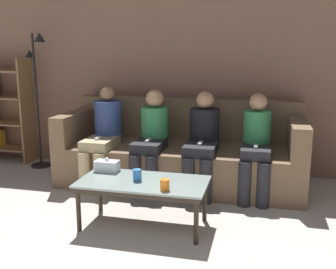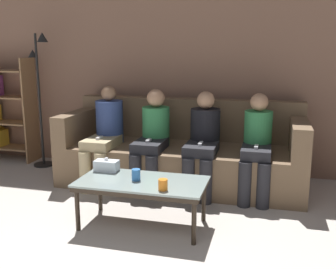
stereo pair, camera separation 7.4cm
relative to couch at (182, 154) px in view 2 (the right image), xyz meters
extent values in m
cube|color=#8C6651|center=(0.00, 0.56, 0.96)|extent=(12.00, 0.06, 2.60)
cube|color=brown|center=(0.00, -0.07, -0.11)|extent=(2.71, 1.00, 0.46)
cube|color=brown|center=(0.00, 0.33, 0.36)|extent=(2.71, 0.20, 0.49)
cube|color=brown|center=(-1.27, -0.07, 0.29)|extent=(0.18, 1.00, 0.34)
cube|color=brown|center=(1.27, -0.07, 0.29)|extent=(0.18, 1.00, 0.34)
cube|color=#8C9E99|center=(-0.08, -1.23, 0.07)|extent=(1.11, 0.56, 0.02)
cube|color=#2D2319|center=(-0.08, -1.23, 0.04)|extent=(1.09, 0.55, 0.04)
cylinder|color=#2D2319|center=(-0.59, -1.46, -0.16)|extent=(0.04, 0.04, 0.36)
cylinder|color=#2D2319|center=(0.43, -1.46, -0.16)|extent=(0.04, 0.04, 0.36)
cylinder|color=#2D2319|center=(-0.59, -1.00, -0.16)|extent=(0.04, 0.04, 0.36)
cylinder|color=#2D2319|center=(0.43, -1.00, -0.16)|extent=(0.04, 0.04, 0.36)
cylinder|color=orange|center=(0.16, -1.41, 0.13)|extent=(0.08, 0.08, 0.09)
cylinder|color=#3372BF|center=(-0.13, -1.24, 0.13)|extent=(0.07, 0.07, 0.10)
cube|color=silver|center=(-0.49, -1.05, 0.13)|extent=(0.22, 0.12, 0.10)
sphere|color=white|center=(-0.49, -1.05, 0.19)|extent=(0.04, 0.04, 0.04)
cube|color=#9E754C|center=(-2.19, 0.33, 0.37)|extent=(0.02, 0.32, 1.42)
cube|color=#9E754C|center=(-2.56, 0.33, -0.16)|extent=(0.74, 0.32, 0.02)
cube|color=gold|center=(-2.69, 0.33, -0.04)|extent=(0.06, 0.24, 0.23)
cube|color=#9E754C|center=(-2.56, 0.33, 0.20)|extent=(0.74, 0.32, 0.02)
cube|color=#9E754C|center=(-2.56, 0.33, 0.55)|extent=(0.74, 0.32, 0.02)
cube|color=#9E754C|center=(-2.56, 0.33, 0.90)|extent=(0.74, 0.32, 0.02)
cylinder|color=black|center=(-1.94, 0.18, -0.32)|extent=(0.26, 0.26, 0.02)
cylinder|color=black|center=(-1.94, 0.18, 0.53)|extent=(0.03, 0.03, 1.72)
cone|color=black|center=(-1.84, 0.18, 1.34)|extent=(0.14, 0.14, 0.12)
cone|color=black|center=(-2.02, 0.22, 1.14)|extent=(0.12, 0.12, 0.10)
cylinder|color=tan|center=(-0.93, -0.60, -0.11)|extent=(0.13, 0.13, 0.46)
cylinder|color=tan|center=(-0.75, -0.60, -0.11)|extent=(0.13, 0.13, 0.46)
cube|color=tan|center=(-0.84, -0.36, 0.17)|extent=(0.31, 0.49, 0.10)
cylinder|color=#334784|center=(-0.84, -0.12, 0.36)|extent=(0.31, 0.31, 0.49)
sphere|color=#997051|center=(-0.84, -0.12, 0.70)|extent=(0.17, 0.17, 0.17)
cube|color=white|center=(-0.84, -0.41, 0.24)|extent=(0.04, 0.12, 0.02)
cylinder|color=#28282D|center=(-0.37, -0.58, -0.11)|extent=(0.13, 0.13, 0.46)
cylinder|color=#28282D|center=(-0.19, -0.58, -0.11)|extent=(0.13, 0.13, 0.46)
cube|color=#28282D|center=(-0.28, -0.35, 0.17)|extent=(0.31, 0.46, 0.10)
cylinder|color=#388E51|center=(-0.28, -0.12, 0.34)|extent=(0.31, 0.31, 0.44)
sphere|color=tan|center=(-0.28, -0.12, 0.66)|extent=(0.20, 0.20, 0.20)
cube|color=white|center=(-0.28, -0.39, 0.24)|extent=(0.04, 0.12, 0.02)
cylinder|color=#28282D|center=(0.19, -0.57, -0.11)|extent=(0.13, 0.13, 0.46)
cylinder|color=#28282D|center=(0.37, -0.57, -0.11)|extent=(0.13, 0.13, 0.46)
cube|color=#28282D|center=(0.28, -0.34, 0.17)|extent=(0.32, 0.46, 0.10)
cylinder|color=black|center=(0.28, -0.12, 0.34)|extent=(0.32, 0.32, 0.44)
sphere|color=tan|center=(0.28, -0.12, 0.65)|extent=(0.19, 0.19, 0.19)
cube|color=white|center=(0.28, -0.39, 0.24)|extent=(0.04, 0.12, 0.02)
cylinder|color=#28282D|center=(0.75, -0.56, -0.11)|extent=(0.13, 0.13, 0.46)
cylinder|color=#28282D|center=(0.93, -0.56, -0.11)|extent=(0.13, 0.13, 0.46)
cube|color=#28282D|center=(0.84, -0.34, 0.17)|extent=(0.29, 0.44, 0.10)
cylinder|color=#388E51|center=(0.84, -0.12, 0.34)|extent=(0.29, 0.29, 0.44)
sphere|color=tan|center=(0.84, -0.12, 0.65)|extent=(0.19, 0.19, 0.19)
cube|color=white|center=(0.84, -0.38, 0.24)|extent=(0.04, 0.12, 0.02)
camera|label=1|loc=(0.89, -4.31, 1.19)|focal=42.00mm
camera|label=2|loc=(0.96, -4.29, 1.19)|focal=42.00mm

